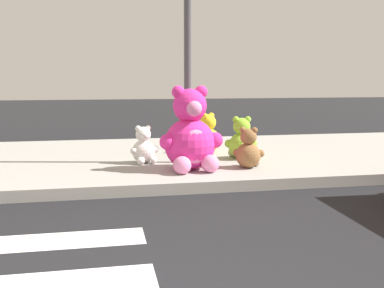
{
  "coord_description": "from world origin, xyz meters",
  "views": [
    {
      "loc": [
        -0.3,
        -2.5,
        1.44
      ],
      "look_at": [
        0.91,
        3.6,
        0.55
      ],
      "focal_mm": 43.07,
      "sensor_mm": 36.0,
      "label": 1
    }
  ],
  "objects_px": {
    "plush_white": "(144,148)",
    "plush_brown": "(248,151)",
    "plush_yellow": "(207,137)",
    "plush_lime": "(241,142)",
    "sign_pole": "(188,51)",
    "plush_pink_large": "(191,137)"
  },
  "relations": [
    {
      "from": "plush_white",
      "to": "plush_brown",
      "type": "bearing_deg",
      "value": -24.39
    },
    {
      "from": "plush_white",
      "to": "plush_brown",
      "type": "distance_m",
      "value": 1.6
    },
    {
      "from": "plush_yellow",
      "to": "plush_white",
      "type": "bearing_deg",
      "value": -144.63
    },
    {
      "from": "plush_lime",
      "to": "plush_yellow",
      "type": "xyz_separation_m",
      "value": [
        -0.4,
        0.74,
        0.0
      ]
    },
    {
      "from": "sign_pole",
      "to": "plush_lime",
      "type": "relative_size",
      "value": 4.65
    },
    {
      "from": "plush_yellow",
      "to": "plush_brown",
      "type": "distance_m",
      "value": 1.53
    },
    {
      "from": "plush_white",
      "to": "plush_yellow",
      "type": "distance_m",
      "value": 1.46
    },
    {
      "from": "plush_brown",
      "to": "plush_lime",
      "type": "bearing_deg",
      "value": 80.42
    },
    {
      "from": "sign_pole",
      "to": "plush_brown",
      "type": "relative_size",
      "value": 5.37
    },
    {
      "from": "sign_pole",
      "to": "plush_pink_large",
      "type": "relative_size",
      "value": 2.69
    },
    {
      "from": "plush_pink_large",
      "to": "plush_lime",
      "type": "distance_m",
      "value": 1.25
    },
    {
      "from": "plush_yellow",
      "to": "plush_brown",
      "type": "relative_size",
      "value": 1.16
    },
    {
      "from": "plush_lime",
      "to": "plush_brown",
      "type": "distance_m",
      "value": 0.78
    },
    {
      "from": "plush_pink_large",
      "to": "plush_lime",
      "type": "bearing_deg",
      "value": 37.5
    },
    {
      "from": "plush_pink_large",
      "to": "plush_yellow",
      "type": "height_order",
      "value": "plush_pink_large"
    },
    {
      "from": "plush_yellow",
      "to": "sign_pole",
      "type": "bearing_deg",
      "value": -119.67
    },
    {
      "from": "plush_pink_large",
      "to": "plush_brown",
      "type": "xyz_separation_m",
      "value": [
        0.85,
        -0.01,
        -0.24
      ]
    },
    {
      "from": "plush_lime",
      "to": "plush_brown",
      "type": "relative_size",
      "value": 1.16
    },
    {
      "from": "plush_pink_large",
      "to": "plush_lime",
      "type": "xyz_separation_m",
      "value": [
        0.98,
        0.75,
        -0.2
      ]
    },
    {
      "from": "plush_yellow",
      "to": "plush_lime",
      "type": "bearing_deg",
      "value": -61.85
    },
    {
      "from": "plush_lime",
      "to": "plush_pink_large",
      "type": "bearing_deg",
      "value": -142.5
    },
    {
      "from": "sign_pole",
      "to": "plush_lime",
      "type": "xyz_separation_m",
      "value": [
        0.91,
        0.17,
        -1.42
      ]
    }
  ]
}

